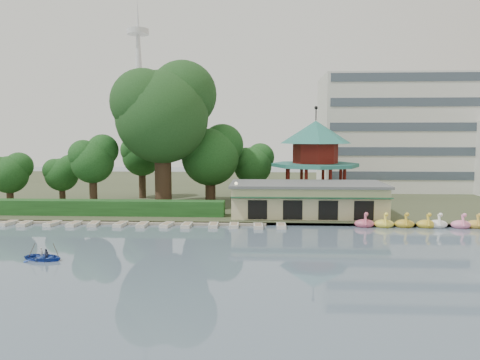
# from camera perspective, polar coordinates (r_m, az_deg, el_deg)

# --- Properties ---
(ground_plane) EXTENTS (220.00, 220.00, 0.00)m
(ground_plane) POSITION_cam_1_polar(r_m,az_deg,el_deg) (36.50, -4.66, -10.59)
(ground_plane) COLOR slate
(ground_plane) RESTS_ON ground
(shore) EXTENTS (220.00, 70.00, 0.40)m
(shore) POSITION_cam_1_polar(r_m,az_deg,el_deg) (87.44, -0.17, -0.97)
(shore) COLOR #424930
(shore) RESTS_ON ground
(embankment) EXTENTS (220.00, 0.60, 0.30)m
(embankment) POSITION_cam_1_polar(r_m,az_deg,el_deg) (53.20, -2.20, -5.27)
(embankment) COLOR gray
(embankment) RESTS_ON ground
(dock) EXTENTS (34.00, 1.60, 0.24)m
(dock) POSITION_cam_1_polar(r_m,az_deg,el_deg) (55.48, -14.70, -5.03)
(dock) COLOR gray
(dock) RESTS_ON ground
(boathouse) EXTENTS (18.60, 9.39, 3.90)m
(boathouse) POSITION_cam_1_polar(r_m,az_deg,el_deg) (57.50, 8.20, -2.27)
(boathouse) COLOR beige
(boathouse) RESTS_ON shore
(pavilion) EXTENTS (12.40, 12.40, 13.50)m
(pavilion) POSITION_cam_1_polar(r_m,az_deg,el_deg) (67.20, 9.18, 3.22)
(pavilion) COLOR beige
(pavilion) RESTS_ON shore
(office_building) EXTENTS (38.00, 18.00, 20.00)m
(office_building) POSITION_cam_1_polar(r_m,az_deg,el_deg) (88.30, 21.48, 4.91)
(office_building) COLOR silver
(office_building) RESTS_ON shore
(broadcast_tower) EXTENTS (8.00, 8.00, 96.00)m
(broadcast_tower) POSITION_cam_1_polar(r_m,az_deg,el_deg) (182.45, -12.25, 12.94)
(broadcast_tower) COLOR silver
(broadcast_tower) RESTS_ON ground
(hedge) EXTENTS (30.00, 2.00, 1.80)m
(hedge) POSITION_cam_1_polar(r_m,az_deg,el_deg) (59.31, -16.53, -3.24)
(hedge) COLOR #1E4E1D
(hedge) RESTS_ON shore
(lamp_post) EXTENTS (0.36, 0.36, 4.28)m
(lamp_post) POSITION_cam_1_polar(r_m,az_deg,el_deg) (54.27, -0.47, -1.64)
(lamp_post) COLOR black
(lamp_post) RESTS_ON shore
(big_tree) EXTENTS (13.75, 12.81, 19.90)m
(big_tree) POSITION_cam_1_polar(r_m,az_deg,el_deg) (64.47, -9.29, 8.47)
(big_tree) COLOR #3A281C
(big_tree) RESTS_ON shore
(small_trees) EXTENTS (38.97, 15.89, 11.30)m
(small_trees) POSITION_cam_1_polar(r_m,az_deg,el_deg) (68.26, -9.41, 2.62)
(small_trees) COLOR #3A281C
(small_trees) RESTS_ON shore
(swan_boats) EXTENTS (17.44, 2.00, 1.92)m
(swan_boats) POSITION_cam_1_polar(r_m,az_deg,el_deg) (55.49, 22.41, -4.98)
(swan_boats) COLOR #D95D7C
(swan_boats) RESTS_ON ground
(moored_rowboats) EXTENTS (34.41, 2.73, 0.36)m
(moored_rowboats) POSITION_cam_1_polar(r_m,az_deg,el_deg) (53.62, -13.18, -5.29)
(moored_rowboats) COLOR beige
(moored_rowboats) RESTS_ON ground
(rowboat_with_passengers) EXTENTS (5.06, 4.10, 2.01)m
(rowboat_with_passengers) POSITION_cam_1_polar(r_m,az_deg,el_deg) (41.53, -22.80, -8.35)
(rowboat_with_passengers) COLOR #2749B1
(rowboat_with_passengers) RESTS_ON ground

